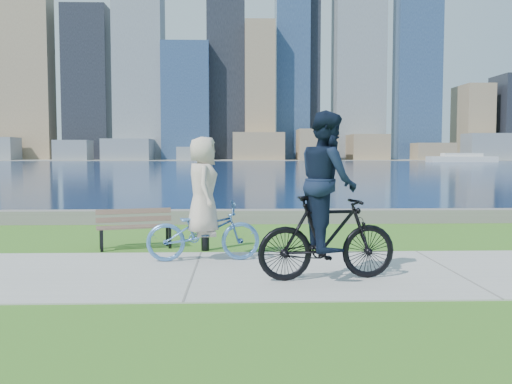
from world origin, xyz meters
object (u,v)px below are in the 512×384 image
bollard_lamp (205,210)px  cyclist_woman (203,215)px  park_bench (135,224)px  cyclist_man (327,210)px

bollard_lamp → cyclist_woman: (0.03, -1.09, 0.03)m
bollard_lamp → park_bench: bearing=166.2°
bollard_lamp → cyclist_woman: cyclist_woman is taller
bollard_lamp → cyclist_man: cyclist_man is taller
park_bench → bollard_lamp: 1.45m
park_bench → cyclist_woman: 2.03m
cyclist_woman → cyclist_man: bearing=-134.4°
park_bench → bollard_lamp: size_ratio=1.15×
park_bench → cyclist_man: cyclist_man is taller
park_bench → cyclist_woman: size_ratio=0.73×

